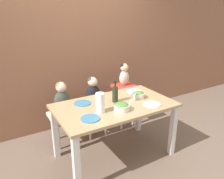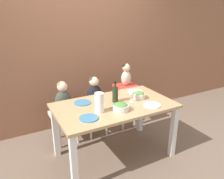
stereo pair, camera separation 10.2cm
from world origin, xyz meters
The scene contains 18 objects.
ground_plane centered at (0.00, 0.00, 0.00)m, with size 14.00×14.00×0.00m, color #705B4C.
wall_back centered at (0.00, 1.16, 1.35)m, with size 10.00×0.06×2.70m.
dining_table centered at (0.00, 0.00, 0.66)m, with size 1.51×0.87×0.77m.
chair_far_left centered at (-0.48, 0.65, 0.40)m, with size 0.41×0.36×0.48m.
chair_far_center centered at (0.01, 0.65, 0.40)m, with size 0.41×0.36×0.48m.
chair_right_highchair centered at (0.58, 0.65, 0.56)m, with size 0.35×0.31×0.73m.
person_child_left centered at (-0.48, 0.65, 0.72)m, with size 0.24×0.17×0.48m.
person_child_center centered at (0.01, 0.65, 0.72)m, with size 0.24×0.17×0.48m.
person_baby_right centered at (0.58, 0.65, 0.94)m, with size 0.17×0.14×0.36m.
wine_bottle centered at (0.05, 0.07, 0.87)m, with size 0.08×0.08×0.28m.
paper_towel_roll centered at (-0.27, -0.11, 0.89)m, with size 0.11×0.11×0.24m.
wine_glass_near centered at (0.23, -0.04, 0.89)m, with size 0.07×0.07×0.18m.
salad_bowl_large centered at (-0.02, -0.20, 0.81)m, with size 0.19×0.19×0.10m.
salad_bowl_small centered at (0.39, 0.02, 0.81)m, with size 0.16×0.16×0.10m.
dinner_plate_front_left centered at (-0.44, -0.21, 0.77)m, with size 0.22×0.22×0.01m.
dinner_plate_back_left centered at (-0.34, 0.23, 0.77)m, with size 0.22×0.22×0.01m.
dinner_plate_back_right centered at (0.49, 0.25, 0.77)m, with size 0.22×0.22×0.01m.
dinner_plate_front_right centered at (0.40, -0.26, 0.77)m, with size 0.22×0.22×0.01m.
Camera 2 is at (-1.24, -2.23, 1.89)m, focal length 35.00 mm.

